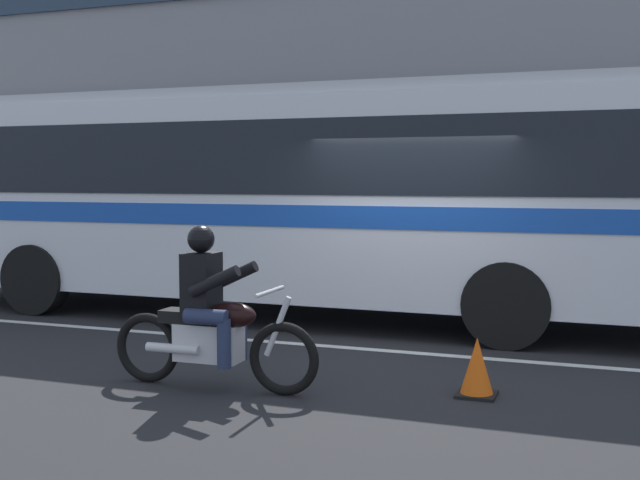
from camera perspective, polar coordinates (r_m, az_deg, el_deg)
ground_plane at (r=9.97m, az=6.44°, el=-7.23°), size 60.00×60.00×0.00m
sidewalk_curb at (r=14.89m, az=11.16°, el=-3.09°), size 28.00×3.80×0.15m
lane_center_stripe at (r=9.40m, az=5.56°, el=-7.92°), size 26.60×0.14×0.01m
office_building_facade at (r=17.26m, az=12.66°, el=13.84°), size 28.00×0.89×9.69m
transit_bus at (r=11.54m, az=-2.00°, el=3.82°), size 11.68×2.65×3.22m
motorcycle_with_rider at (r=7.72m, az=-7.73°, el=-5.74°), size 2.14×0.64×1.56m
traffic_cone at (r=7.61m, az=11.13°, el=-8.99°), size 0.36×0.36×0.55m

